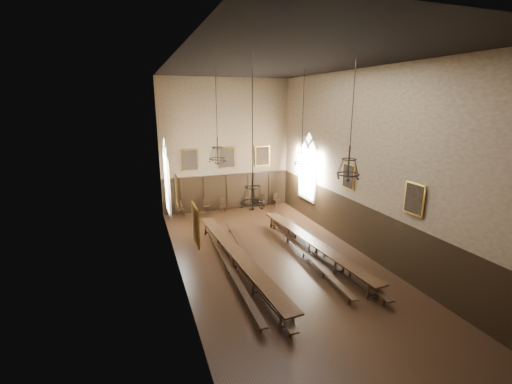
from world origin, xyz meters
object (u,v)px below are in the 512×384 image
bench_left_inner (251,264)px  chandelier_back_right (302,156)px  chair_3 (223,207)px  bench_right_outer (324,251)px  bench_left_outer (229,268)px  table_left (238,261)px  bench_right_inner (303,253)px  chandelier_front_right (348,167)px  chandelier_back_left (218,153)px  chandelier_front_left (253,193)px  chair_6 (262,204)px  table_right (313,248)px  chair_0 (180,212)px  chair_2 (207,209)px  chair_5 (249,205)px  chair_7 (276,202)px

bench_left_inner → chandelier_back_right: bearing=33.7°
chair_3 → bench_right_outer: bearing=-51.5°
bench_left_outer → chair_3: size_ratio=9.77×
bench_left_outer → chandelier_back_right: (4.68, 2.38, 4.44)m
table_left → bench_left_inner: 0.62m
bench_right_inner → table_left: bearing=-179.7°
bench_left_outer → chandelier_front_right: 6.80m
chandelier_back_right → bench_right_inner: bearing=-111.0°
chandelier_back_left → chandelier_front_left: bearing=-90.5°
chair_3 → chair_6: chair_3 is taller
bench_right_inner → chandelier_back_left: bearing=144.4°
table_right → chair_3: (-2.51, 8.37, -0.08)m
chair_0 → chair_3: bearing=-11.1°
bench_left_outer → chair_2: (0.86, 8.80, 0.04)m
bench_right_outer → chair_3: 9.25m
table_right → chair_6: size_ratio=10.23×
bench_right_inner → chair_5: size_ratio=10.13×
table_left → bench_right_inner: table_left is taller
chair_6 → chandelier_back_left: 8.87m
bench_left_inner → chandelier_back_left: chandelier_back_left is taller
table_right → bench_right_outer: size_ratio=0.97×
chandelier_back_right → chandelier_front_left: size_ratio=0.93×
chair_3 → chair_7: 4.07m
chair_3 → chandelier_back_right: 8.27m
chair_3 → chandelier_front_left: chandelier_front_left is taller
chair_5 → chair_7: (2.14, 0.07, 0.00)m
bench_right_outer → chandelier_back_right: (-0.24, 2.33, 4.43)m
bench_left_inner → chandelier_front_left: (-0.78, -2.47, 4.04)m
chandelier_front_right → chair_3: bearing=102.2°
bench_left_inner → chair_0: chair_0 is taller
chandelier_back_left → chandelier_front_left: size_ratio=0.86×
table_left → chair_2: 8.57m
bench_right_outer → chair_5: size_ratio=10.93×
chair_7 → chandelier_back_right: chandelier_back_right is taller
chair_0 → chair_7: size_ratio=1.13×
chandelier_front_right → chandelier_back_left: bearing=128.8°
chandelier_front_right → chair_6: bearing=87.3°
table_left → bench_left_outer: (-0.51, -0.24, -0.14)m
table_left → chair_7: 10.18m
table_right → chair_7: 8.47m
chandelier_back_right → bench_left_inner: bearing=-146.3°
chair_2 → chandelier_front_right: 12.49m
bench_left_outer → chair_6: 10.01m
bench_left_outer → table_left: bearing=24.9°
chair_3 → chandelier_front_right: size_ratio=0.21×
bench_left_inner → chair_0: size_ratio=10.21×
table_right → bench_left_outer: bearing=-174.2°
table_right → chandelier_front_right: bearing=-92.6°
chair_0 → chair_7: (7.02, 0.05, -0.04)m
table_left → bench_right_inner: (3.36, 0.02, -0.14)m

